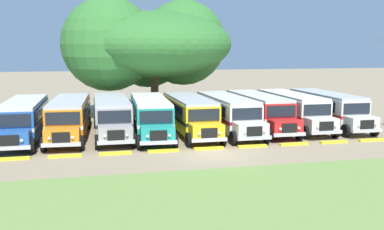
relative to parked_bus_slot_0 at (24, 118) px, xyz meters
The scene contains 21 objects.
ground_plane 14.52m from the parked_bus_slot_0, 32.56° to the right, with size 220.00×220.00×0.00m, color #937F60.
foreground_grass_strip 20.41m from the parked_bus_slot_0, 53.29° to the right, with size 80.00×10.85×0.01m, color olive.
parked_bus_slot_0 is the anchor object (origin of this frame).
parked_bus_slot_1 3.21m from the parked_bus_slot_0, ahead, with size 3.24×10.92×2.82m.
parked_bus_slot_2 6.30m from the parked_bus_slot_0, ahead, with size 2.78×10.85×2.82m.
parked_bus_slot_3 9.18m from the parked_bus_slot_0, ahead, with size 3.16×10.90×2.82m.
parked_bus_slot_4 12.25m from the parked_bus_slot_0, ahead, with size 2.68×10.84×2.82m.
parked_bus_slot_5 15.28m from the parked_bus_slot_0, ahead, with size 2.79×10.85×2.82m.
parked_bus_slot_6 18.15m from the parked_bus_slot_0, ahead, with size 2.70×10.84×2.82m.
parked_bus_slot_7 21.17m from the parked_bus_slot_0, ahead, with size 2.79×10.85×2.82m.
parked_bus_slot_8 24.39m from the parked_bus_slot_0, ahead, with size 2.78×10.85×2.82m.
curb_wheelstop_0 6.46m from the parked_bus_slot_0, 89.39° to the right, with size 2.00×0.36×0.15m, color yellow.
curb_wheelstop_1 7.16m from the parked_bus_slot_0, 63.81° to the right, with size 2.00×0.36×0.15m, color yellow.
curb_wheelstop_2 8.90m from the parked_bus_slot_0, 45.78° to the right, with size 2.00×0.36×0.15m, color yellow.
curb_wheelstop_3 11.20m from the parked_bus_slot_0, 34.51° to the right, with size 2.00×0.36×0.15m, color yellow.
curb_wheelstop_4 13.78m from the parked_bus_slot_0, 27.32° to the right, with size 2.00×0.36×0.15m, color yellow.
curb_wheelstop_5 16.51m from the parked_bus_slot_0, 22.47° to the right, with size 2.00×0.36×0.15m, color yellow.
curb_wheelstop_6 19.33m from the parked_bus_slot_0, 19.03° to the right, with size 2.00×0.36×0.15m, color yellow.
curb_wheelstop_7 22.20m from the parked_bus_slot_0, 16.48° to the right, with size 2.00×0.36×0.15m, color yellow.
curb_wheelstop_8 25.11m from the parked_bus_slot_0, 14.52° to the right, with size 2.00×0.36×0.15m, color yellow.
broad_shade_tree 16.11m from the parked_bus_slot_0, 44.75° to the left, with size 16.28×16.51×11.46m.
Camera 1 is at (-7.66, -26.29, 6.55)m, focal length 42.10 mm.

